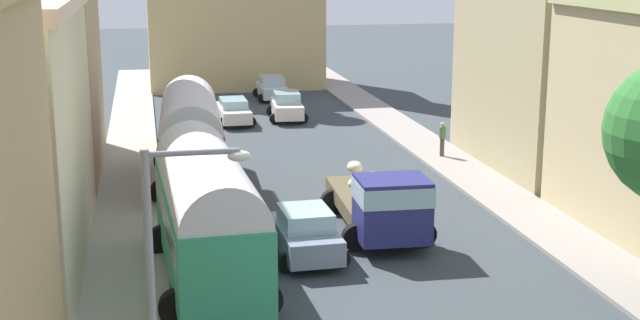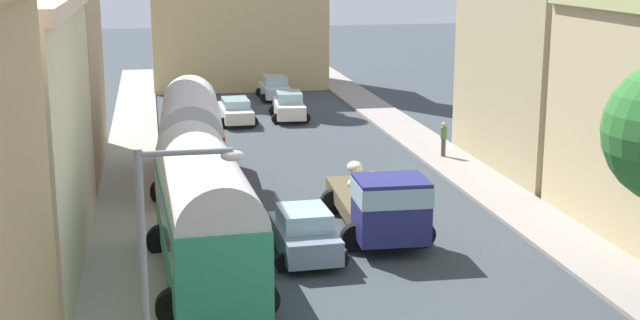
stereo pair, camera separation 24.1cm
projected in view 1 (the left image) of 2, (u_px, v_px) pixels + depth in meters
The scene contains 14 objects.
ground_plane at pixel (295, 169), 39.36m from camera, with size 154.00×154.00×0.00m, color #353D42.
sidewalk_left at pixel (130, 175), 37.95m from camera, with size 2.50×70.00×0.14m, color #999F89.
sidewalk_right at pixel (448, 160), 40.74m from camera, with size 2.50×70.00×0.14m, color gray.
building_left_2 at pixel (29, 11), 37.07m from camera, with size 5.74×10.24×14.07m.
building_right_2 at pixel (554, 25), 38.48m from camera, with size 5.70×9.88×12.73m.
parked_bus_0 at pixel (207, 210), 25.26m from camera, with size 3.52×9.06×4.08m.
parked_bus_1 at pixel (191, 133), 36.06m from camera, with size 3.54×8.66×4.08m.
cargo_truck_0 at pixel (382, 202), 29.65m from camera, with size 3.32×7.25×2.47m.
car_0 at pixel (287, 106), 50.80m from camera, with size 2.40×4.30×1.63m.
car_1 at pixel (272, 88), 57.67m from camera, with size 2.27×3.92×1.56m.
car_2 at pixel (305, 234), 27.77m from camera, with size 2.40×3.77×1.62m.
car_3 at pixel (233, 111), 49.67m from camera, with size 2.26×4.32×1.42m.
pedestrian_0 at pixel (442, 138), 41.04m from camera, with size 0.45×0.45×1.76m.
streetlamp_near at pixel (166, 275), 16.16m from camera, with size 1.99×0.28×6.10m.
Camera 1 is at (-6.42, -10.67, 9.52)m, focal length 49.16 mm.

